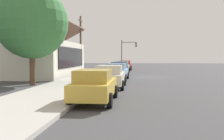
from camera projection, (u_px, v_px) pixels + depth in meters
ground_plane at (144, 77)px, 27.99m from camera, size 120.00×120.00×0.00m
sidewalk_curb at (93, 76)px, 28.54m from camera, size 60.00×4.20×0.16m
car_mustard at (95, 85)px, 12.36m from camera, size 4.58×1.96×1.59m
car_ivory at (110, 76)px, 18.21m from camera, size 4.85×2.07×1.59m
car_skyblue at (117, 71)px, 24.16m from camera, size 4.50×2.21×1.59m
car_navy at (119, 69)px, 29.87m from camera, size 4.31×2.10×1.59m
car_seafoam at (122, 66)px, 36.38m from camera, size 4.45×2.08×1.59m
car_cherry at (125, 65)px, 42.26m from camera, size 4.71×2.09×1.59m
storefront_building at (39, 58)px, 29.44m from camera, size 13.49×8.09×6.05m
shade_tree at (32, 23)px, 19.61m from camera, size 5.51×5.51×7.54m
traffic_light_main at (127, 49)px, 46.55m from camera, size 0.37×2.79×5.20m
utility_pole_wooden at (81, 43)px, 33.91m from camera, size 1.80×0.24×7.50m
fire_hydrant_red at (96, 77)px, 21.68m from camera, size 0.22×0.22×0.71m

